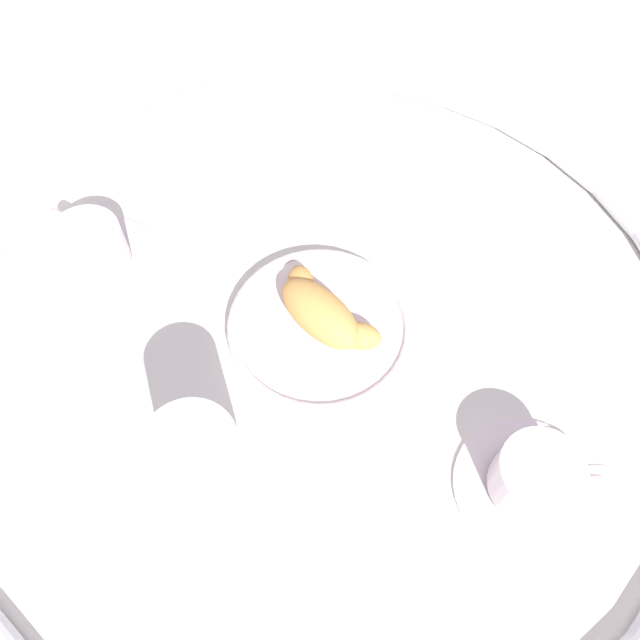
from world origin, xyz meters
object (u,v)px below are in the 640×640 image
at_px(pastry_plate, 320,329).
at_px(coffee_cup_far, 92,252).
at_px(coffee_cup_near, 535,480).
at_px(juice_glass_left, 198,463).
at_px(croissant_large, 322,312).

height_order(pastry_plate, coffee_cup_far, coffee_cup_far).
distance_m(coffee_cup_near, juice_glass_left, 0.30).
relative_size(pastry_plate, croissant_large, 1.42).
bearing_deg(coffee_cup_near, croissant_large, 175.14).
relative_size(coffee_cup_far, juice_glass_left, 0.97).
bearing_deg(coffee_cup_near, coffee_cup_far, -173.54).
bearing_deg(coffee_cup_far, coffee_cup_near, 6.46).
distance_m(croissant_large, coffee_cup_far, 0.26).
height_order(pastry_plate, croissant_large, croissant_large).
distance_m(pastry_plate, coffee_cup_near, 0.25).
bearing_deg(pastry_plate, juice_glass_left, -83.99).
height_order(croissant_large, juice_glass_left, juice_glass_left).
bearing_deg(pastry_plate, croissant_large, 79.98).
height_order(croissant_large, coffee_cup_far, croissant_large).
bearing_deg(croissant_large, juice_glass_left, -84.24).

